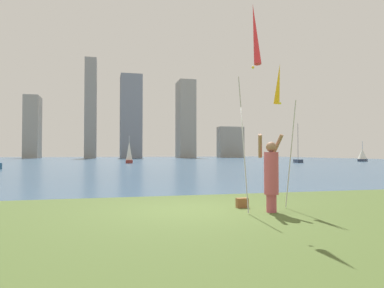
{
  "coord_description": "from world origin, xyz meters",
  "views": [
    {
      "loc": [
        -2.08,
        -8.34,
        1.39
      ],
      "look_at": [
        1.38,
        5.57,
        1.76
      ],
      "focal_mm": 32.6,
      "sensor_mm": 36.0,
      "label": 1
    }
  ],
  "objects_px": {
    "kite_flag_left": "(255,39)",
    "bag": "(242,203)",
    "sailboat_8": "(298,161)",
    "kite_flag_right": "(279,88)",
    "person": "(271,174)",
    "sailboat_7": "(129,154)",
    "sailboat_6": "(362,155)"
  },
  "relations": [
    {
      "from": "person",
      "to": "sailboat_6",
      "type": "relative_size",
      "value": 0.55
    },
    {
      "from": "person",
      "to": "sailboat_8",
      "type": "bearing_deg",
      "value": 49.95
    },
    {
      "from": "kite_flag_right",
      "to": "bag",
      "type": "relative_size",
      "value": 12.39
    },
    {
      "from": "kite_flag_right",
      "to": "sailboat_6",
      "type": "xyz_separation_m",
      "value": [
        36.91,
        40.87,
        -2.07
      ]
    },
    {
      "from": "sailboat_7",
      "to": "kite_flag_left",
      "type": "bearing_deg",
      "value": -89.95
    },
    {
      "from": "kite_flag_left",
      "to": "sailboat_7",
      "type": "relative_size",
      "value": 1.26
    },
    {
      "from": "kite_flag_right",
      "to": "sailboat_6",
      "type": "relative_size",
      "value": 1.11
    },
    {
      "from": "bag",
      "to": "sailboat_6",
      "type": "relative_size",
      "value": 0.09
    },
    {
      "from": "person",
      "to": "kite_flag_left",
      "type": "distance_m",
      "value": 3.1
    },
    {
      "from": "kite_flag_left",
      "to": "bag",
      "type": "xyz_separation_m",
      "value": [
        0.21,
        1.28,
        -3.78
      ]
    },
    {
      "from": "sailboat_8",
      "to": "kite_flag_right",
      "type": "bearing_deg",
      "value": -121.55
    },
    {
      "from": "kite_flag_left",
      "to": "bag",
      "type": "relative_size",
      "value": 15.78
    },
    {
      "from": "sailboat_7",
      "to": "sailboat_8",
      "type": "bearing_deg",
      "value": -7.91
    },
    {
      "from": "sailboat_6",
      "to": "sailboat_8",
      "type": "bearing_deg",
      "value": -163.44
    },
    {
      "from": "sailboat_7",
      "to": "kite_flag_right",
      "type": "bearing_deg",
      "value": -88.16
    },
    {
      "from": "kite_flag_left",
      "to": "sailboat_7",
      "type": "height_order",
      "value": "kite_flag_left"
    },
    {
      "from": "kite_flag_left",
      "to": "sailboat_8",
      "type": "distance_m",
      "value": 44.77
    },
    {
      "from": "person",
      "to": "sailboat_7",
      "type": "xyz_separation_m",
      "value": [
        -0.66,
        40.63,
        0.39
      ]
    },
    {
      "from": "person",
      "to": "bag",
      "type": "relative_size",
      "value": 6.16
    },
    {
      "from": "bag",
      "to": "sailboat_7",
      "type": "relative_size",
      "value": 0.08
    },
    {
      "from": "sailboat_6",
      "to": "bag",
      "type": "bearing_deg",
      "value": -132.89
    },
    {
      "from": "kite_flag_left",
      "to": "sailboat_8",
      "type": "xyz_separation_m",
      "value": [
        23.7,
        37.81,
        -3.6
      ]
    },
    {
      "from": "sailboat_8",
      "to": "person",
      "type": "bearing_deg",
      "value": -121.72
    },
    {
      "from": "bag",
      "to": "sailboat_7",
      "type": "xyz_separation_m",
      "value": [
        -0.25,
        39.83,
        1.17
      ]
    },
    {
      "from": "kite_flag_right",
      "to": "sailboat_6",
      "type": "bearing_deg",
      "value": 47.91
    },
    {
      "from": "sailboat_6",
      "to": "sailboat_8",
      "type": "relative_size",
      "value": 0.59
    },
    {
      "from": "person",
      "to": "kite_flag_left",
      "type": "relative_size",
      "value": 0.39
    },
    {
      "from": "kite_flag_right",
      "to": "sailboat_7",
      "type": "distance_m",
      "value": 39.93
    },
    {
      "from": "kite_flag_left",
      "to": "sailboat_8",
      "type": "bearing_deg",
      "value": 57.93
    },
    {
      "from": "bag",
      "to": "sailboat_8",
      "type": "bearing_deg",
      "value": 57.27
    },
    {
      "from": "person",
      "to": "sailboat_7",
      "type": "relative_size",
      "value": 0.49
    },
    {
      "from": "person",
      "to": "sailboat_8",
      "type": "height_order",
      "value": "sailboat_8"
    }
  ]
}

